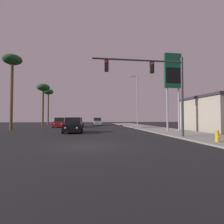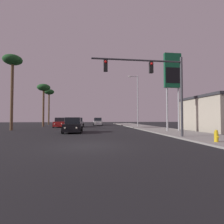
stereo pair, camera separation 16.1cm
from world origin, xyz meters
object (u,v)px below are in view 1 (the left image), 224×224
object	(u,v)px
fire_hydrant	(217,136)
car_grey	(78,123)
gas_station_sign	(173,75)
car_red	(60,123)
palm_tree_far	(48,94)
car_silver	(97,122)
palm_tree_mid	(43,90)
street_lamp	(137,98)
car_black	(73,126)
traffic_light_mast	(157,79)
palm_tree_near	(12,64)

from	to	relation	value
fire_hydrant	car_grey	bearing A→B (deg)	114.50
gas_station_sign	car_red	bearing A→B (deg)	139.11
fire_hydrant	palm_tree_far	bearing A→B (deg)	117.43
car_silver	palm_tree_mid	world-z (taller)	palm_tree_mid
car_silver	street_lamp	world-z (taller)	street_lamp
car_silver	car_red	xyz separation A→B (m)	(-6.91, -7.73, 0.00)
car_grey	palm_tree_mid	world-z (taller)	palm_tree_mid
fire_hydrant	palm_tree_far	xyz separation A→B (m)	(-17.77, 34.25, 7.07)
fire_hydrant	palm_tree_far	world-z (taller)	palm_tree_far
palm_tree_far	car_silver	bearing A→B (deg)	-22.66
gas_station_sign	palm_tree_mid	xyz separation A→B (m)	(-18.19, 15.29, 0.37)
car_black	palm_tree_far	distance (m)	26.68
traffic_light_mast	palm_tree_far	distance (m)	34.57
traffic_light_mast	car_black	bearing A→B (deg)	138.26
traffic_light_mast	car_silver	bearing A→B (deg)	97.73
traffic_light_mast	palm_tree_mid	xyz separation A→B (m)	(-14.00, 20.90, 2.25)
car_silver	palm_tree_near	distance (m)	20.81
car_red	gas_station_sign	world-z (taller)	gas_station_sign
car_silver	palm_tree_far	distance (m)	14.40
car_silver	car_black	distance (m)	19.95
traffic_light_mast	gas_station_sign	xyz separation A→B (m)	(4.19, 5.61, 1.88)
car_black	car_red	distance (m)	12.33
palm_tree_near	car_grey	bearing A→B (deg)	43.32
car_silver	gas_station_sign	xyz separation A→B (m)	(7.72, -20.40, 5.86)
car_red	palm_tree_mid	bearing A→B (deg)	-36.71
car_red	palm_tree_near	xyz separation A→B (m)	(-5.02, -7.37, 7.90)
palm_tree_far	palm_tree_mid	world-z (taller)	palm_tree_far
street_lamp	gas_station_sign	world-z (taller)	same
palm_tree_mid	palm_tree_near	xyz separation A→B (m)	(-1.46, -10.00, 1.67)
car_grey	fire_hydrant	distance (m)	23.99
gas_station_sign	palm_tree_far	world-z (taller)	gas_station_sign
car_grey	palm_tree_near	xyz separation A→B (m)	(-8.04, -7.58, 7.90)
car_silver	palm_tree_mid	distance (m)	13.21
car_black	fire_hydrant	distance (m)	13.75
traffic_light_mast	street_lamp	distance (m)	16.76
fire_hydrant	palm_tree_near	bearing A→B (deg)	141.61
car_red	palm_tree_far	xyz separation A→B (m)	(-4.80, 12.63, 6.80)
palm_tree_far	palm_tree_near	distance (m)	20.03
palm_tree_far	palm_tree_near	size ratio (longest dim) A/B	0.87
car_black	gas_station_sign	bearing A→B (deg)	174.64
car_grey	palm_tree_mid	bearing A→B (deg)	-20.43
street_lamp	palm_tree_mid	distance (m)	17.62
car_silver	palm_tree_near	size ratio (longest dim) A/B	0.43
car_black	traffic_light_mast	world-z (taller)	traffic_light_mast
street_lamp	palm_tree_near	distance (m)	19.57
traffic_light_mast	gas_station_sign	distance (m)	7.25
gas_station_sign	palm_tree_near	world-z (taller)	palm_tree_near
palm_tree_mid	car_silver	bearing A→B (deg)	26.01
car_black	palm_tree_far	xyz separation A→B (m)	(-8.08, 24.51, 6.80)
fire_hydrant	street_lamp	bearing A→B (deg)	88.78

